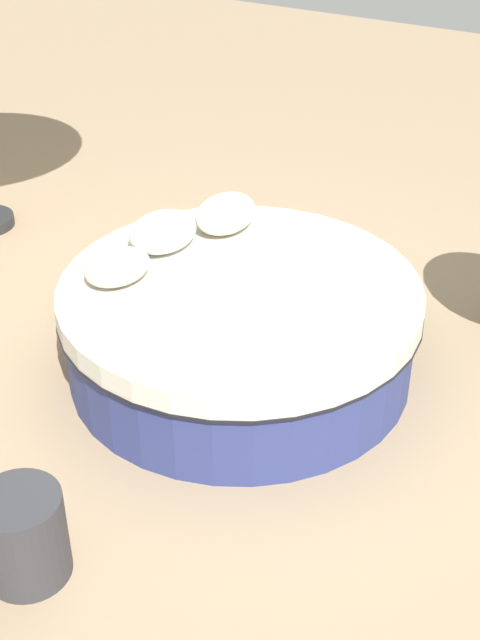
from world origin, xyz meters
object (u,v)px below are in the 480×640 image
throw_pillow_0 (226,213)px  throw_pillow_1 (163,232)px  round_bed (240,327)px  side_table (24,536)px  throw_pillow_2 (117,267)px

throw_pillow_0 → throw_pillow_1: bearing=152.7°
throw_pillow_0 → throw_pillow_1: throw_pillow_0 is taller
round_bed → side_table: 1.78m
side_table → throw_pillow_2: bearing=21.3°
throw_pillow_1 → side_table: bearing=-163.5°
throw_pillow_1 → side_table: 2.07m
round_bed → throw_pillow_1: (0.16, 0.62, 0.38)m
throw_pillow_0 → throw_pillow_2: bearing=165.7°
side_table → throw_pillow_0: bearing=9.1°
throw_pillow_0 → side_table: throw_pillow_0 is taller
throw_pillow_0 → throw_pillow_2: (-0.83, 0.21, -0.03)m
throw_pillow_2 → side_table: size_ratio=0.96×
round_bed → throw_pillow_2: bearing=113.8°
throw_pillow_2 → side_table: bearing=-158.7°
throw_pillow_0 → throw_pillow_1: (-0.39, 0.20, -0.00)m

